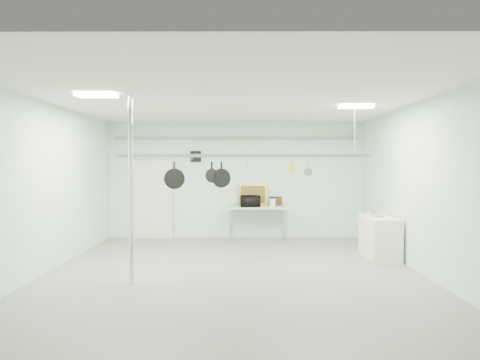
{
  "coord_description": "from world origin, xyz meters",
  "views": [
    {
      "loc": [
        0.17,
        -7.79,
        2.03
      ],
      "look_at": [
        0.13,
        1.0,
        1.71
      ],
      "focal_mm": 32.0,
      "sensor_mm": 36.0,
      "label": 1
    }
  ],
  "objects_px": {
    "pot_rack": "(243,154)",
    "skillet_left": "(174,175)",
    "microwave": "(250,201)",
    "fruit_bowl": "(376,215)",
    "skillet_right": "(221,174)",
    "chrome_pole": "(131,190)",
    "coffee_canister": "(273,202)",
    "side_cabinet": "(379,238)",
    "prep_table": "(258,209)",
    "skillet_mid": "(212,171)"
  },
  "relations": [
    {
      "from": "coffee_canister",
      "to": "skillet_mid",
      "type": "distance_m",
      "value": 3.68
    },
    {
      "from": "microwave",
      "to": "skillet_mid",
      "type": "height_order",
      "value": "skillet_mid"
    },
    {
      "from": "prep_table",
      "to": "skillet_mid",
      "type": "xyz_separation_m",
      "value": [
        -1.0,
        -3.3,
        1.07
      ]
    },
    {
      "from": "microwave",
      "to": "fruit_bowl",
      "type": "distance_m",
      "value": 3.43
    },
    {
      "from": "chrome_pole",
      "to": "coffee_canister",
      "type": "xyz_separation_m",
      "value": [
        2.69,
        4.2,
        -0.59
      ]
    },
    {
      "from": "skillet_mid",
      "to": "side_cabinet",
      "type": "bearing_deg",
      "value": 41.46
    },
    {
      "from": "microwave",
      "to": "skillet_right",
      "type": "xyz_separation_m",
      "value": [
        -0.62,
        -3.28,
        0.79
      ]
    },
    {
      "from": "pot_rack",
      "to": "microwave",
      "type": "xyz_separation_m",
      "value": [
        0.2,
        3.28,
        -1.18
      ]
    },
    {
      "from": "coffee_canister",
      "to": "skillet_right",
      "type": "relative_size",
      "value": 0.45
    },
    {
      "from": "prep_table",
      "to": "fruit_bowl",
      "type": "distance_m",
      "value": 3.29
    },
    {
      "from": "microwave",
      "to": "prep_table",
      "type": "bearing_deg",
      "value": -172.71
    },
    {
      "from": "fruit_bowl",
      "to": "skillet_left",
      "type": "height_order",
      "value": "skillet_left"
    },
    {
      "from": "side_cabinet",
      "to": "skillet_left",
      "type": "distance_m",
      "value": 4.61
    },
    {
      "from": "fruit_bowl",
      "to": "microwave",
      "type": "bearing_deg",
      "value": 141.2
    },
    {
      "from": "skillet_left",
      "to": "pot_rack",
      "type": "bearing_deg",
      "value": -5.24
    },
    {
      "from": "pot_rack",
      "to": "skillet_left",
      "type": "relative_size",
      "value": 9.23
    },
    {
      "from": "fruit_bowl",
      "to": "skillet_mid",
      "type": "height_order",
      "value": "skillet_mid"
    },
    {
      "from": "coffee_canister",
      "to": "prep_table",
      "type": "bearing_deg",
      "value": 179.36
    },
    {
      "from": "coffee_canister",
      "to": "skillet_mid",
      "type": "bearing_deg",
      "value": -112.88
    },
    {
      "from": "skillet_left",
      "to": "skillet_right",
      "type": "relative_size",
      "value": 1.07
    },
    {
      "from": "prep_table",
      "to": "skillet_mid",
      "type": "height_order",
      "value": "skillet_mid"
    },
    {
      "from": "chrome_pole",
      "to": "coffee_canister",
      "type": "height_order",
      "value": "chrome_pole"
    },
    {
      "from": "prep_table",
      "to": "coffee_canister",
      "type": "bearing_deg",
      "value": -0.64
    },
    {
      "from": "side_cabinet",
      "to": "coffee_canister",
      "type": "distance_m",
      "value": 3.13
    },
    {
      "from": "fruit_bowl",
      "to": "skillet_right",
      "type": "relative_size",
      "value": 0.73
    },
    {
      "from": "microwave",
      "to": "fruit_bowl",
      "type": "relative_size",
      "value": 1.49
    },
    {
      "from": "skillet_right",
      "to": "skillet_left",
      "type": "bearing_deg",
      "value": 158.2
    },
    {
      "from": "chrome_pole",
      "to": "skillet_right",
      "type": "relative_size",
      "value": 6.59
    },
    {
      "from": "pot_rack",
      "to": "skillet_right",
      "type": "bearing_deg",
      "value": 180.0
    },
    {
      "from": "skillet_mid",
      "to": "skillet_right",
      "type": "bearing_deg",
      "value": 24.24
    },
    {
      "from": "microwave",
      "to": "skillet_mid",
      "type": "xyz_separation_m",
      "value": [
        -0.8,
        -3.28,
        0.85
      ]
    },
    {
      "from": "chrome_pole",
      "to": "fruit_bowl",
      "type": "xyz_separation_m",
      "value": [
        4.77,
        2.03,
        -0.66
      ]
    },
    {
      "from": "prep_table",
      "to": "microwave",
      "type": "height_order",
      "value": "microwave"
    },
    {
      "from": "skillet_left",
      "to": "skillet_right",
      "type": "height_order",
      "value": "same"
    },
    {
      "from": "chrome_pole",
      "to": "prep_table",
      "type": "bearing_deg",
      "value": 61.29
    },
    {
      "from": "chrome_pole",
      "to": "microwave",
      "type": "distance_m",
      "value": 4.71
    },
    {
      "from": "side_cabinet",
      "to": "skillet_left",
      "type": "height_order",
      "value": "skillet_left"
    },
    {
      "from": "coffee_canister",
      "to": "skillet_left",
      "type": "height_order",
      "value": "skillet_left"
    },
    {
      "from": "microwave",
      "to": "skillet_right",
      "type": "distance_m",
      "value": 3.43
    },
    {
      "from": "pot_rack",
      "to": "skillet_mid",
      "type": "height_order",
      "value": "pot_rack"
    },
    {
      "from": "microwave",
      "to": "fruit_bowl",
      "type": "height_order",
      "value": "microwave"
    },
    {
      "from": "pot_rack",
      "to": "skillet_right",
      "type": "height_order",
      "value": "pot_rack"
    },
    {
      "from": "coffee_canister",
      "to": "skillet_right",
      "type": "xyz_separation_m",
      "value": [
        -1.21,
        -3.3,
        0.83
      ]
    },
    {
      "from": "skillet_right",
      "to": "microwave",
      "type": "bearing_deg",
      "value": 57.55
    },
    {
      "from": "pot_rack",
      "to": "skillet_left",
      "type": "distance_m",
      "value": 1.37
    },
    {
      "from": "side_cabinet",
      "to": "skillet_right",
      "type": "relative_size",
      "value": 2.47
    },
    {
      "from": "fruit_bowl",
      "to": "skillet_left",
      "type": "relative_size",
      "value": 0.69
    },
    {
      "from": "skillet_left",
      "to": "skillet_mid",
      "type": "bearing_deg",
      "value": -5.24
    },
    {
      "from": "prep_table",
      "to": "coffee_canister",
      "type": "distance_m",
      "value": 0.43
    },
    {
      "from": "skillet_mid",
      "to": "skillet_right",
      "type": "height_order",
      "value": "same"
    }
  ]
}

